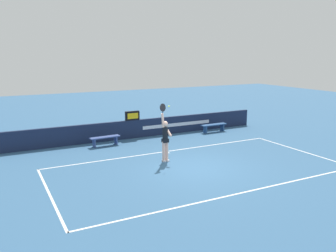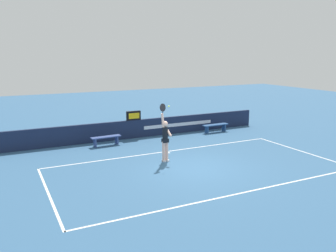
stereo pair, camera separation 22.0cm
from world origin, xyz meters
The scene contains 8 objects.
ground_plane centered at (0.00, 0.00, 0.00)m, with size 60.00×60.00×0.00m, color #335E86.
court_lines centered at (0.00, -0.10, 0.00)m, with size 11.50×5.65×0.00m.
back_wall centered at (0.01, 5.89, 0.50)m, with size 14.87×0.17×0.99m.
speed_display centered at (-0.40, 5.89, 1.24)m, with size 0.78×0.17×0.49m.
tennis_player centered at (-0.72, 1.35, 1.04)m, with size 0.47×0.50×2.52m.
tennis_ball centered at (-0.64, 1.16, 2.39)m, with size 0.07×0.07×0.07m.
courtside_bench_near centered at (4.40, 5.12, 0.36)m, with size 1.62×0.40×0.46m.
courtside_bench_far centered at (-2.23, 5.00, 0.36)m, with size 1.52×0.46×0.47m.
Camera 2 is at (-7.00, -11.51, 4.51)m, focal length 37.35 mm.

